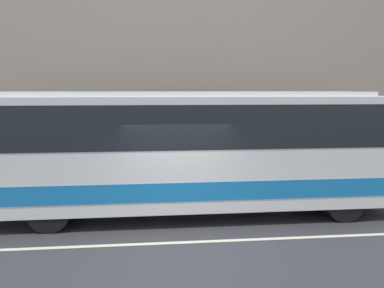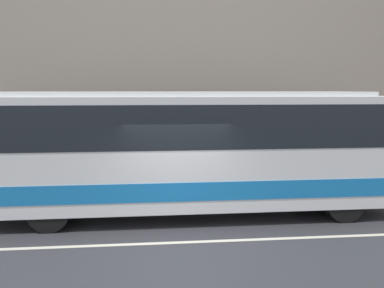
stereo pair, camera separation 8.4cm
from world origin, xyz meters
name	(u,v)px [view 2 (the right image)]	position (x,y,z in m)	size (l,w,h in m)	color
ground_plane	(181,243)	(0.00, 0.00, 0.00)	(60.00, 60.00, 0.00)	#333338
sidewalk	(168,186)	(0.00, 5.20, 0.08)	(60.00, 2.41, 0.16)	gray
building_facade	(165,60)	(0.00, 6.55, 4.35)	(60.00, 0.35, 9.03)	gray
lane_stripe	(181,242)	(0.00, 0.00, 0.00)	(54.00, 0.14, 0.01)	beige
transit_bus	(182,146)	(0.22, 2.18, 1.83)	(11.21, 2.60, 3.24)	white
pedestrian_waiting	(104,168)	(-2.04, 4.52, 0.87)	(0.36, 0.36, 1.55)	#1E5933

